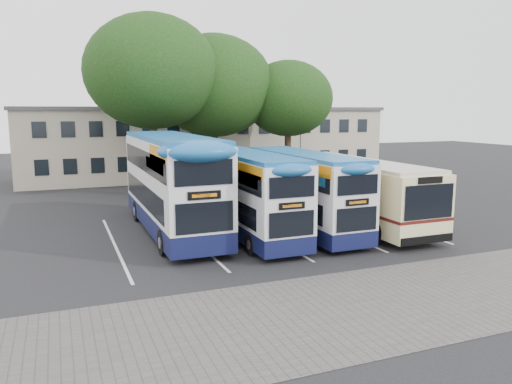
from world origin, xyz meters
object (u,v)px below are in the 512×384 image
at_px(tree_mid, 214,86).
at_px(bus_dd_right, 304,188).
at_px(bus_dd_mid, 247,190).
at_px(bus_single, 354,188).
at_px(lamp_post, 301,120).
at_px(tree_left, 152,72).
at_px(bus_dd_left, 172,180).
at_px(tree_right, 288,99).

bearing_deg(tree_mid, bus_dd_right, -90.06).
relative_size(bus_dd_mid, bus_single, 0.85).
bearing_deg(tree_mid, lamp_post, 7.19).
distance_m(tree_left, tree_mid, 5.17).
distance_m(tree_left, bus_single, 16.29).
distance_m(tree_mid, bus_dd_right, 15.71).
xyz_separation_m(bus_dd_mid, bus_dd_right, (2.89, -0.17, -0.04)).
relative_size(lamp_post, bus_dd_mid, 0.95).
bearing_deg(bus_dd_mid, lamp_post, 55.48).
height_order(tree_left, bus_single, tree_left).
relative_size(lamp_post, bus_dd_left, 0.80).
relative_size(tree_left, bus_dd_mid, 1.29).
distance_m(tree_mid, tree_right, 5.73).
bearing_deg(tree_mid, tree_left, -161.71).
xyz_separation_m(tree_mid, tree_right, (5.53, -1.20, -0.91)).
bearing_deg(tree_mid, bus_single, -77.31).
distance_m(lamp_post, bus_dd_mid, 19.04).
relative_size(tree_mid, tree_right, 1.19).
bearing_deg(tree_right, bus_dd_left, -135.57).
bearing_deg(lamp_post, tree_left, -168.42).
bearing_deg(tree_left, lamp_post, 11.58).
xyz_separation_m(tree_left, bus_dd_right, (4.84, -13.09, -6.32)).
height_order(bus_dd_right, bus_single, bus_dd_right).
distance_m(tree_right, bus_single, 14.04).
bearing_deg(lamp_post, bus_dd_mid, -124.52).
xyz_separation_m(tree_mid, bus_dd_mid, (-2.90, -14.52, -5.51)).
height_order(bus_dd_left, bus_single, bus_dd_left).
relative_size(lamp_post, bus_single, 0.80).
bearing_deg(bus_dd_right, bus_dd_left, 160.70).
distance_m(bus_dd_mid, bus_dd_right, 2.89).
xyz_separation_m(tree_mid, bus_single, (3.19, -14.15, -5.79)).
xyz_separation_m(tree_right, bus_single, (-2.35, -12.95, -4.88)).
relative_size(tree_right, bus_dd_mid, 1.02).
xyz_separation_m(lamp_post, bus_dd_right, (-7.78, -15.67, -2.94)).
xyz_separation_m(lamp_post, bus_single, (-4.57, -15.13, -3.18)).
xyz_separation_m(bus_dd_mid, bus_single, (6.09, 0.37, -0.28)).
relative_size(bus_dd_left, bus_single, 1.01).
bearing_deg(bus_single, lamp_post, 73.19).
relative_size(tree_right, bus_single, 0.86).
bearing_deg(bus_dd_left, tree_right, 44.43).
bearing_deg(tree_left, bus_dd_mid, -81.42).
height_order(tree_mid, bus_dd_right, tree_mid).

